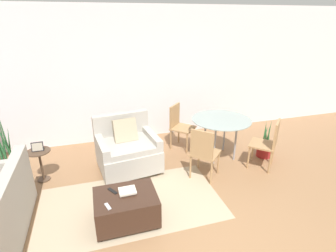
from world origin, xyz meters
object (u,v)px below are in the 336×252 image
object	(u,v)px
potted_plant	(10,168)
side_table	(40,160)
dining_chair_near_right	(269,141)
dining_chair_far_left	(179,124)
ottoman	(126,207)
dining_table	(221,124)
book_stack	(127,191)
dining_chair_near_left	(204,151)
potted_plant_small	(265,147)
tv_remote_primary	(108,206)
armchair	(127,150)
tv_remote_secondary	(112,191)
picture_frame	(37,147)

from	to	relation	value
potted_plant	side_table	size ratio (longest dim) A/B	2.30
dining_chair_near_right	dining_chair_far_left	size ratio (longest dim) A/B	1.00
ottoman	potted_plant	bearing A→B (deg)	139.15
side_table	dining_chair_near_right	world-z (taller)	dining_chair_near_right
dining_table	book_stack	bearing A→B (deg)	-148.03
ottoman	dining_chair_near_left	distance (m)	1.53
ottoman	dining_chair_far_left	xyz separation A→B (m)	(1.36, 1.85, 0.29)
potted_plant_small	dining_table	bearing A→B (deg)	163.63
book_stack	tv_remote_primary	world-z (taller)	book_stack
book_stack	side_table	distance (m)	1.79
armchair	dining_chair_far_left	xyz separation A→B (m)	(1.13, 0.54, 0.16)
tv_remote_primary	potted_plant	world-z (taller)	potted_plant
dining_chair_near_left	potted_plant_small	bearing A→B (deg)	13.99
tv_remote_secondary	dining_chair_near_left	world-z (taller)	dining_chair_near_left
dining_chair_near_left	dining_chair_far_left	bearing A→B (deg)	90.00
picture_frame	dining_table	distance (m)	3.15
picture_frame	dining_chair_far_left	bearing A→B (deg)	11.35
ottoman	picture_frame	size ratio (longest dim) A/B	4.48
tv_remote_secondary	dining_table	size ratio (longest dim) A/B	0.15
armchair	ottoman	size ratio (longest dim) A/B	1.38
book_stack	dining_chair_near_left	world-z (taller)	dining_chair_near_left
ottoman	book_stack	distance (m)	0.22
tv_remote_secondary	picture_frame	size ratio (longest dim) A/B	0.92
armchair	tv_remote_secondary	size ratio (longest dim) A/B	6.71
ottoman	tv_remote_primary	size ratio (longest dim) A/B	5.74
armchair	ottoman	xyz separation A→B (m)	(-0.22, -1.31, -0.14)
dining_table	potted_plant	bearing A→B (deg)	176.95
armchair	ottoman	bearing A→B (deg)	-99.57
picture_frame	potted_plant_small	world-z (taller)	potted_plant_small
book_stack	potted_plant_small	world-z (taller)	potted_plant_small
dining_chair_near_left	potted_plant_small	xyz separation A→B (m)	(1.45, 0.36, -0.33)
tv_remote_secondary	dining_chair_near_right	world-z (taller)	dining_chair_near_right
tv_remote_primary	dining_table	size ratio (longest dim) A/B	0.13
ottoman	dining_chair_near_right	bearing A→B (deg)	13.82
dining_chair_near_right	dining_chair_far_left	xyz separation A→B (m)	(-1.22, 1.22, 0.00)
armchair	picture_frame	distance (m)	1.42
dining_chair_near_right	dining_chair_far_left	world-z (taller)	same
potted_plant_small	armchair	bearing A→B (deg)	173.02
tv_remote_secondary	potted_plant	world-z (taller)	potted_plant
dining_chair_near_right	book_stack	bearing A→B (deg)	-166.80
armchair	potted_plant	distance (m)	1.89
ottoman	dining_chair_far_left	distance (m)	2.32
ottoman	side_table	size ratio (longest dim) A/B	1.47
book_stack	tv_remote_primary	bearing A→B (deg)	-143.25
tv_remote_secondary	dining_chair_near_left	xyz separation A→B (m)	(1.50, 0.50, 0.10)
potted_plant	tv_remote_primary	bearing A→B (deg)	-48.11
tv_remote_primary	picture_frame	distance (m)	1.79
dining_table	potted_plant_small	bearing A→B (deg)	-16.37
tv_remote_primary	dining_chair_far_left	bearing A→B (deg)	51.76
dining_table	dining_chair_near_right	world-z (taller)	dining_chair_near_right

